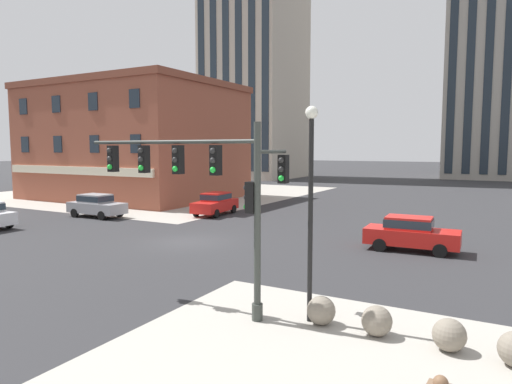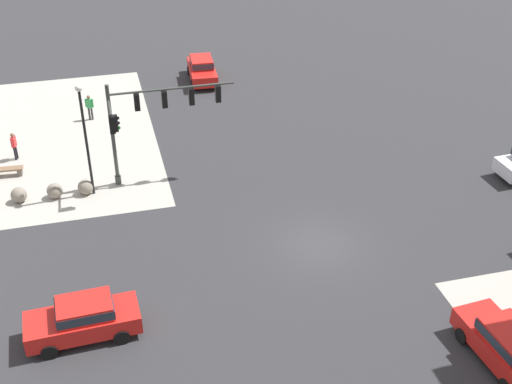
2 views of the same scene
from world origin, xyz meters
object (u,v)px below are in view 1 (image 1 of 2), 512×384
traffic_signal_main (211,185)px  bollard_sphere_curb_a (321,311)px  street_lamp_corner_near (311,191)px  car_main_northbound_near (96,205)px  bollard_sphere_curb_b (377,321)px  bollard_sphere_curb_c (449,335)px  car_parked_curb (411,232)px  car_main_mid (216,203)px

traffic_signal_main → bollard_sphere_curb_a: traffic_signal_main is taller
bollard_sphere_curb_a → street_lamp_corner_near: size_ratio=0.13×
traffic_signal_main → bollard_sphere_curb_a: size_ratio=8.16×
car_main_northbound_near → street_lamp_corner_near: bearing=-27.4°
bollard_sphere_curb_b → street_lamp_corner_near: bearing=178.0°
bollard_sphere_curb_c → car_parked_curb: bearing=104.9°
bollard_sphere_curb_c → car_main_northbound_near: bearing=156.0°
bollard_sphere_curb_b → car_parked_curb: 10.96m
street_lamp_corner_near → car_main_northbound_near: (-21.18, 10.99, -2.88)m
bollard_sphere_curb_a → bollard_sphere_curb_c: same height
car_main_northbound_near → car_main_mid: size_ratio=0.98×
bollard_sphere_curb_b → bollard_sphere_curb_c: (1.80, -0.05, 0.00)m
car_main_northbound_near → car_main_mid: 8.65m
bollard_sphere_curb_b → street_lamp_corner_near: 3.92m
bollard_sphere_curb_a → car_main_mid: (-14.66, 16.27, 0.51)m
bollard_sphere_curb_a → car_main_mid: bearing=132.0°
bollard_sphere_curb_a → car_main_mid: 21.91m
car_parked_curb → car_main_northbound_near: bearing=179.6°
car_parked_curb → car_main_mid: bearing=160.4°
bollard_sphere_curb_a → car_parked_curb: car_parked_curb is taller
traffic_signal_main → bollard_sphere_curb_b: bearing=5.0°
bollard_sphere_curb_b → car_parked_curb: (-1.11, 10.89, 0.51)m
traffic_signal_main → bollard_sphere_curb_a: 4.91m
bollard_sphere_curb_c → traffic_signal_main: bearing=-176.7°
traffic_signal_main → car_parked_curb: bearing=71.0°
bollard_sphere_curb_c → street_lamp_corner_near: size_ratio=0.13×
car_main_mid → traffic_signal_main: bearing=-56.1°
bollard_sphere_curb_c → car_main_mid: 24.33m
bollard_sphere_curb_c → street_lamp_corner_near: 5.07m
bollard_sphere_curb_a → car_main_northbound_near: 24.24m
bollard_sphere_curb_b → bollard_sphere_curb_c: 1.80m
car_parked_curb → car_main_mid: size_ratio=0.99×
bollard_sphere_curb_c → car_main_mid: car_main_mid is taller
bollard_sphere_curb_b → car_main_mid: bearing=134.9°
bollard_sphere_curb_c → street_lamp_corner_near: street_lamp_corner_near is taller
traffic_signal_main → car_main_northbound_near: (-18.13, 11.50, -2.98)m
traffic_signal_main → car_main_mid: (-11.23, 16.72, -2.98)m
car_main_northbound_near → car_parked_curb: (22.04, -0.17, 0.00)m
bollard_sphere_curb_a → car_main_northbound_near: car_main_northbound_near is taller
traffic_signal_main → car_main_northbound_near: 21.68m
bollard_sphere_curb_c → car_main_northbound_near: car_main_northbound_near is taller
street_lamp_corner_near → car_parked_curb: (0.86, 10.82, -2.88)m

